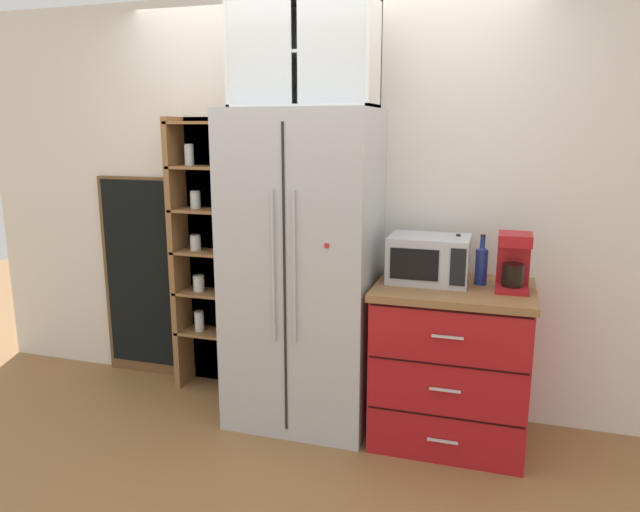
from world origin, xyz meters
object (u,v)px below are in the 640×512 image
mug_charcoal (455,280)px  coffee_maker (513,261)px  refrigerator (304,270)px  chalkboard_menu (142,277)px  bottle_amber (457,261)px  bottle_cobalt (481,263)px  microwave (429,259)px

mug_charcoal → coffee_maker: bearing=10.2°
refrigerator → chalkboard_menu: 1.37m
mug_charcoal → bottle_amber: size_ratio=0.40×
bottle_cobalt → bottle_amber: (-0.13, 0.02, -0.00)m
coffee_maker → mug_charcoal: bearing=-169.8°
refrigerator → chalkboard_menu: (-1.32, 0.30, -0.21)m
coffee_maker → chalkboard_menu: (-2.49, 0.29, -0.34)m
coffee_maker → bottle_cobalt: bearing=158.6°
coffee_maker → chalkboard_menu: 2.53m
bottle_cobalt → bottle_amber: bottle_cobalt is taller
mug_charcoal → bottle_amber: 0.16m
chalkboard_menu → coffee_maker: bearing=-6.6°
chalkboard_menu → bottle_amber: bearing=-5.3°
bottle_cobalt → chalkboard_menu: bearing=174.5°
coffee_maker → mug_charcoal: size_ratio=2.85×
mug_charcoal → bottle_amber: (-0.00, 0.14, 0.08)m
microwave → bottle_amber: (0.15, 0.04, -0.01)m
coffee_maker → mug_charcoal: (-0.30, -0.05, -0.11)m
bottle_cobalt → microwave: bearing=-175.5°
refrigerator → microwave: (0.72, 0.05, 0.11)m
coffee_maker → bottle_cobalt: (-0.16, 0.06, -0.03)m
refrigerator → coffee_maker: size_ratio=6.00×
refrigerator → bottle_cobalt: size_ratio=6.66×
microwave → chalkboard_menu: 2.08m
microwave → mug_charcoal: bearing=-31.9°
microwave → bottle_amber: bottle_amber is taller
coffee_maker → bottle_amber: size_ratio=1.14×
microwave → refrigerator: bearing=-175.9°
microwave → mug_charcoal: microwave is taller
bottle_amber → microwave: bearing=-164.4°
microwave → chalkboard_menu: bearing=173.2°
refrigerator → mug_charcoal: size_ratio=17.09×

